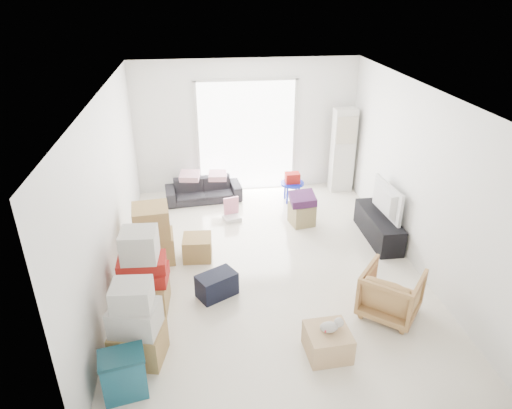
{
  "coord_description": "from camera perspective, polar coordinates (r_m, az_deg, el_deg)",
  "views": [
    {
      "loc": [
        -0.97,
        -5.94,
        4.01
      ],
      "look_at": [
        -0.17,
        0.2,
        0.97
      ],
      "focal_mm": 32.0,
      "sensor_mm": 36.0,
      "label": 1
    }
  ],
  "objects": [
    {
      "name": "box_stack_a",
      "position": [
        5.55,
        -14.73,
        -14.53
      ],
      "size": [
        0.67,
        0.59,
        1.05
      ],
      "rotation": [
        0.0,
        0.0,
        -0.17
      ],
      "color": "#A07C48",
      "rests_on": "room_shell"
    },
    {
      "name": "pillow_right",
      "position": [
        9.08,
        -4.85,
        4.31
      ],
      "size": [
        0.35,
        0.29,
        0.11
      ],
      "primitive_type": "cube",
      "rotation": [
        0.0,
        0.0,
        -0.1
      ],
      "color": "#D59CB0",
      "rests_on": "sofa"
    },
    {
      "name": "storage_bins",
      "position": [
        5.33,
        -16.19,
        -19.71
      ],
      "size": [
        0.52,
        0.41,
        0.54
      ],
      "rotation": [
        0.0,
        0.0,
        0.2
      ],
      "color": "#175064",
      "rests_on": "room_shell"
    },
    {
      "name": "toy_walker",
      "position": [
        8.51,
        -3.06,
        -1.13
      ],
      "size": [
        0.36,
        0.34,
        0.41
      ],
      "rotation": [
        0.0,
        0.0,
        0.27
      ],
      "color": "silver",
      "rests_on": "room_shell"
    },
    {
      "name": "sliding_door",
      "position": [
        9.39,
        -1.19,
        9.03
      ],
      "size": [
        2.1,
        0.04,
        2.33
      ],
      "color": "white",
      "rests_on": "room_shell"
    },
    {
      "name": "room_shell",
      "position": [
        6.58,
        1.68,
        2.31
      ],
      "size": [
        4.98,
        6.48,
        3.18
      ],
      "color": "silver",
      "rests_on": "ground"
    },
    {
      "name": "kids_table",
      "position": [
        9.09,
        4.55,
        2.9
      ],
      "size": [
        0.47,
        0.47,
        0.61
      ],
      "rotation": [
        0.0,
        0.0,
        0.25
      ],
      "color": "#0D1AAD",
      "rests_on": "room_shell"
    },
    {
      "name": "television",
      "position": [
        7.97,
        15.29,
        -0.85
      ],
      "size": [
        0.62,
        1.01,
        0.13
      ],
      "primitive_type": "imported",
      "rotation": [
        0.0,
        0.0,
        1.64
      ],
      "color": "black",
      "rests_on": "tv_console"
    },
    {
      "name": "ac_tower",
      "position": [
        9.6,
        10.78,
        6.64
      ],
      "size": [
        0.45,
        0.3,
        1.75
      ],
      "primitive_type": "cube",
      "color": "silver",
      "rests_on": "room_shell"
    },
    {
      "name": "box_stack_b",
      "position": [
        6.26,
        -13.89,
        -8.62
      ],
      "size": [
        0.67,
        0.62,
        1.19
      ],
      "rotation": [
        0.0,
        0.0,
        0.04
      ],
      "color": "#A07C48",
      "rests_on": "room_shell"
    },
    {
      "name": "sofa",
      "position": [
        9.22,
        -6.61,
        2.22
      ],
      "size": [
        1.54,
        0.58,
        0.59
      ],
      "primitive_type": "imported",
      "rotation": [
        0.0,
        0.0,
        0.1
      ],
      "color": "#26252A",
      "rests_on": "room_shell"
    },
    {
      "name": "plush_bunny",
      "position": [
        5.56,
        9.42,
        -14.74
      ],
      "size": [
        0.29,
        0.16,
        0.15
      ],
      "rotation": [
        0.0,
        0.0,
        0.12
      ],
      "color": "#B2ADA8",
      "rests_on": "wood_crate"
    },
    {
      "name": "wood_crate",
      "position": [
        5.7,
        8.94,
        -16.61
      ],
      "size": [
        0.53,
        0.53,
        0.33
      ],
      "primitive_type": "cube",
      "rotation": [
        0.0,
        0.0,
        0.05
      ],
      "color": "tan",
      "rests_on": "room_shell"
    },
    {
      "name": "ottoman",
      "position": [
        8.34,
        5.74,
        -1.17
      ],
      "size": [
        0.47,
        0.47,
        0.4
      ],
      "primitive_type": "cube",
      "rotation": [
        0.0,
        0.0,
        0.19
      ],
      "color": "#9F885C",
      "rests_on": "room_shell"
    },
    {
      "name": "loose_box",
      "position": [
        7.37,
        -7.34,
        -5.34
      ],
      "size": [
        0.47,
        0.47,
        0.37
      ],
      "primitive_type": "cube",
      "rotation": [
        0.0,
        0.0,
        -0.06
      ],
      "color": "#A07C48",
      "rests_on": "room_shell"
    },
    {
      "name": "duffel_bag",
      "position": [
        6.53,
        -4.92,
        -9.97
      ],
      "size": [
        0.63,
        0.55,
        0.35
      ],
      "primitive_type": "cube",
      "rotation": [
        0.0,
        0.0,
        0.51
      ],
      "color": "black",
      "rests_on": "room_shell"
    },
    {
      "name": "tv_console",
      "position": [
        8.1,
        15.05,
        -2.67
      ],
      "size": [
        0.41,
        1.35,
        0.45
      ],
      "primitive_type": "cube",
      "color": "black",
      "rests_on": "room_shell"
    },
    {
      "name": "pillow_left",
      "position": [
        9.12,
        -8.33,
        4.21
      ],
      "size": [
        0.38,
        0.33,
        0.11
      ],
      "primitive_type": "cube",
      "rotation": [
        0.0,
        0.0,
        -0.17
      ],
      "color": "#D59CB0",
      "rests_on": "sofa"
    },
    {
      "name": "armchair",
      "position": [
        6.33,
        16.56,
        -10.31
      ],
      "size": [
        0.97,
        0.96,
        0.73
      ],
      "primitive_type": "imported",
      "rotation": [
        0.0,
        0.0,
        2.45
      ],
      "color": "tan",
      "rests_on": "room_shell"
    },
    {
      "name": "blanket",
      "position": [
        8.22,
        5.83,
        0.5
      ],
      "size": [
        0.44,
        0.44,
        0.14
      ],
      "primitive_type": "cube",
      "rotation": [
        0.0,
        0.0,
        -0.01
      ],
      "color": "#461F4D",
      "rests_on": "ottoman"
    },
    {
      "name": "box_stack_c",
      "position": [
        7.29,
        -12.79,
        -3.71
      ],
      "size": [
        0.66,
        0.6,
        0.94
      ],
      "rotation": [
        0.0,
        0.0,
        0.07
      ],
      "color": "#A07C48",
      "rests_on": "room_shell"
    }
  ]
}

